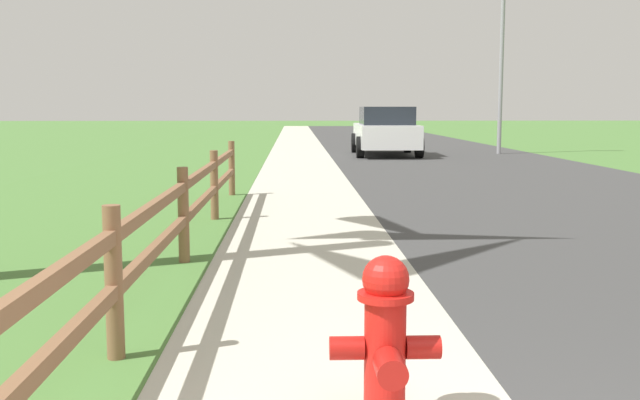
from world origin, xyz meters
TOP-DOWN VIEW (x-y plane):
  - ground_plane at (0.00, 25.00)m, footprint 120.00×120.00m
  - road_asphalt at (3.50, 27.00)m, footprint 7.00×66.00m
  - curb_concrete at (-3.00, 27.00)m, footprint 6.00×66.00m
  - grass_verge at (-4.50, 27.00)m, footprint 5.00×66.00m
  - fire_hydrant at (-0.71, 1.59)m, footprint 0.55×0.46m
  - rail_fence at (-2.26, 5.41)m, footprint 0.11×11.51m
  - parked_suv_white at (1.83, 22.02)m, footprint 2.13×4.58m
  - street_lamp at (5.86, 22.62)m, footprint 1.17×0.20m

SIDE VIEW (x-z plane):
  - ground_plane at x=0.00m, z-range 0.00..0.00m
  - road_asphalt at x=3.50m, z-range 0.00..0.01m
  - curb_concrete at x=-3.00m, z-range 0.00..0.01m
  - grass_verge at x=-4.50m, z-range 0.00..0.01m
  - fire_hydrant at x=-0.71m, z-range 0.00..0.84m
  - rail_fence at x=-2.26m, z-range 0.09..1.05m
  - parked_suv_white at x=1.83m, z-range 0.00..1.58m
  - street_lamp at x=5.86m, z-range 0.58..6.21m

